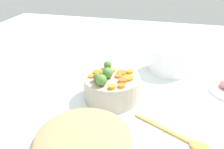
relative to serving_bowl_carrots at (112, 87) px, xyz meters
The scene contains 20 objects.
tabletop 0.07m from the serving_bowl_carrots, 98.55° to the left, with size 2.40×2.40×0.02m, color white.
serving_bowl_carrots is the anchor object (origin of this frame).
stuffing_mound 0.39m from the serving_bowl_carrots, 86.31° to the right, with size 0.24×0.24×0.03m, color tan.
carrot_slice_0 0.10m from the serving_bowl_carrots, 51.88° to the right, with size 0.03×0.03×0.01m, color orange.
carrot_slice_1 0.07m from the serving_bowl_carrots, 106.29° to the left, with size 0.03×0.03×0.01m, color orange.
carrot_slice_2 0.10m from the serving_bowl_carrots, 38.99° to the left, with size 0.03×0.03×0.01m, color orange.
carrot_slice_3 0.07m from the serving_bowl_carrots, 149.47° to the left, with size 0.04×0.04×0.01m, color orange.
carrot_slice_4 0.10m from the serving_bowl_carrots, 164.84° to the right, with size 0.02×0.02×0.01m, color orange.
carrot_slice_5 0.08m from the serving_bowl_carrots, 31.32° to the right, with size 0.03×0.03×0.01m, color orange.
carrot_slice_6 0.07m from the serving_bowl_carrots, 48.81° to the left, with size 0.04×0.04×0.01m, color orange.
carrot_slice_7 0.09m from the serving_bowl_carrots, behind, with size 0.03×0.03×0.01m, color orange.
carrot_slice_8 0.08m from the serving_bowl_carrots, ahead, with size 0.04×0.04×0.01m, color orange.
carrot_slice_9 0.10m from the serving_bowl_carrots, 76.12° to the right, with size 0.03×0.03×0.01m, color orange.
carrot_slice_10 0.06m from the serving_bowl_carrots, 11.62° to the left, with size 0.03×0.03×0.01m, color orange.
brussels_sprout_0 0.10m from the serving_bowl_carrots, 118.46° to the left, with size 0.03×0.03×0.03m, color #4F8433.
brussels_sprout_1 0.09m from the serving_bowl_carrots, 132.60° to the right, with size 0.03×0.03×0.03m, color #5F6F3D.
brussels_sprout_2 0.07m from the serving_bowl_carrots, 142.45° to the right, with size 0.04×0.04×0.04m, color #518641.
brussels_sprout_3 0.10m from the serving_bowl_carrots, 107.31° to the right, with size 0.04×0.04×0.04m, color #578932.
wooden_spoon 0.34m from the serving_bowl_carrots, 32.34° to the right, with size 0.26×0.15×0.01m.
casserole_dish 0.39m from the serving_bowl_carrots, 54.59° to the left, with size 0.21×0.21×0.12m, color white.
Camera 1 is at (0.20, -0.81, 0.56)m, focal length 36.94 mm.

